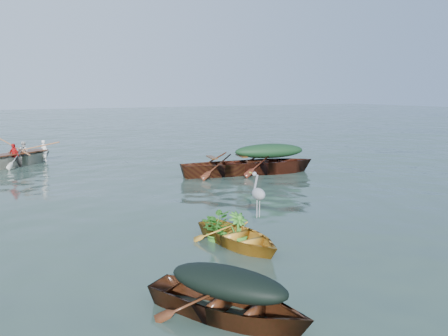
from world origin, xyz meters
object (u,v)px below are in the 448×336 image
object	(u,v)px
green_tarp_boat	(269,173)
rowed_boat	(20,166)
yellow_dinghy	(238,245)
open_wooden_boat	(227,175)
heron	(258,200)
dark_covered_boat	(228,318)

from	to	relation	value
green_tarp_boat	rowed_boat	world-z (taller)	green_tarp_boat
green_tarp_boat	yellow_dinghy	bearing A→B (deg)	154.94
green_tarp_boat	open_wooden_boat	size ratio (longest dim) A/B	1.03
open_wooden_boat	heron	xyz separation A→B (m)	(-2.63, -6.32, 0.81)
yellow_dinghy	rowed_boat	world-z (taller)	rowed_boat
heron	dark_covered_boat	bearing A→B (deg)	-138.40
open_wooden_boat	rowed_boat	world-z (taller)	open_wooden_boat
yellow_dinghy	rowed_boat	bearing A→B (deg)	95.78
open_wooden_boat	yellow_dinghy	bearing A→B (deg)	163.37
dark_covered_boat	rowed_boat	world-z (taller)	rowed_boat
green_tarp_boat	open_wooden_boat	bearing A→B (deg)	90.00
open_wooden_boat	rowed_boat	xyz separation A→B (m)	(-6.44, 5.67, 0.00)
open_wooden_boat	heron	bearing A→B (deg)	166.89
yellow_dinghy	dark_covered_boat	xyz separation A→B (m)	(-1.48, -2.34, 0.00)
rowed_boat	yellow_dinghy	bearing A→B (deg)	160.15
rowed_boat	heron	xyz separation A→B (m)	(3.81, -11.99, 0.81)
dark_covered_boat	heron	xyz separation A→B (m)	(2.01, 2.48, 0.81)
yellow_dinghy	open_wooden_boat	size ratio (longest dim) A/B	0.59
yellow_dinghy	dark_covered_boat	world-z (taller)	dark_covered_boat
open_wooden_boat	rowed_boat	size ratio (longest dim) A/B	1.08
green_tarp_boat	rowed_boat	distance (m)	10.01
green_tarp_boat	heron	xyz separation A→B (m)	(-4.19, -5.96, 0.81)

